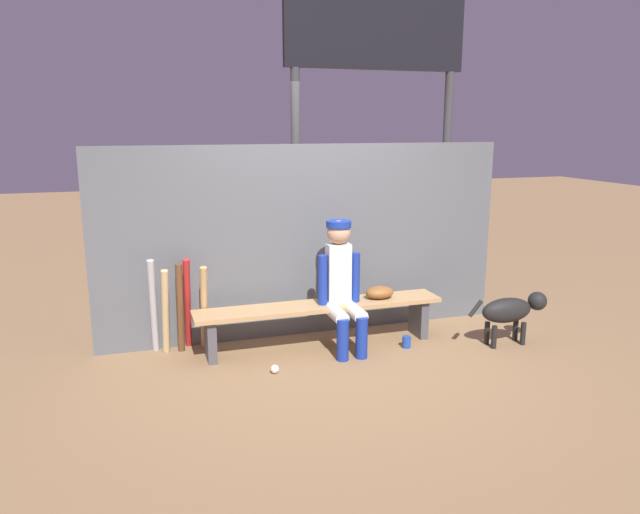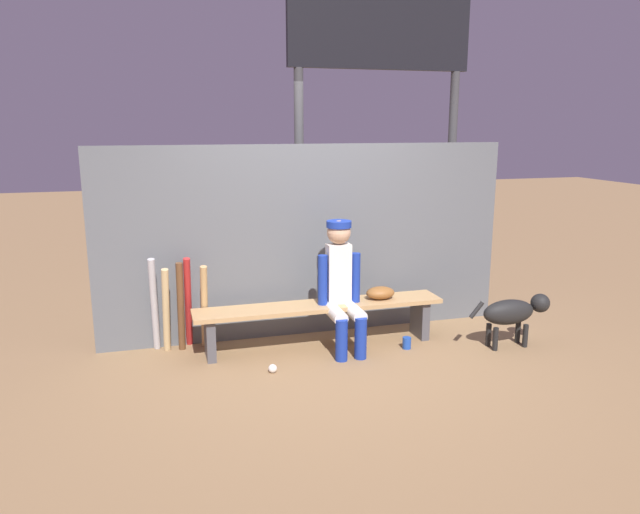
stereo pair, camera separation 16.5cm
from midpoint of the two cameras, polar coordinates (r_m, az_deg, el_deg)
name	(u,v)px [view 1 (the left image)]	position (r m, az deg, el deg)	size (l,w,h in m)	color
ground_plane	(320,346)	(5.72, -0.84, -8.56)	(30.00, 30.00, 0.00)	olive
chainlink_fence	(307,241)	(5.83, -2.03, 1.50)	(4.07, 0.03, 1.88)	#595E63
dugout_bench	(320,313)	(5.60, -0.85, -5.42)	(2.36, 0.36, 0.42)	tan
player_seated	(342,282)	(5.48, 1.26, -2.44)	(0.41, 0.55, 1.20)	silver
baseball_glove	(380,292)	(5.76, 4.91, -3.39)	(0.28, 0.20, 0.12)	brown
bat_wood_tan	(204,308)	(5.60, -11.89, -4.82)	(0.06, 0.06, 0.83)	tan
bat_aluminum_red	(187,304)	(5.66, -13.41, -4.36)	(0.06, 0.06, 0.90)	#B22323
bat_wood_dark	(180,308)	(5.61, -14.08, -4.78)	(0.06, 0.06, 0.84)	brown
bat_wood_natural	(165,312)	(5.59, -15.41, -5.09)	(0.06, 0.06, 0.82)	tan
bat_aluminum_silver	(153,306)	(5.64, -16.49, -4.56)	(0.06, 0.06, 0.90)	#B7B7BC
baseball	(275,369)	(5.14, -5.29, -10.65)	(0.07, 0.07, 0.07)	white
cup_on_ground	(406,342)	(5.72, 7.46, -8.08)	(0.08, 0.08, 0.11)	#1E47AD
cup_on_bench	(341,296)	(5.62, 1.19, -3.79)	(0.08, 0.08, 0.11)	red
scoreboard	(381,60)	(6.82, 5.11, 18.26)	(2.33, 0.27, 3.87)	#3F3F42
dog	(512,310)	(5.94, 17.13, -4.89)	(0.84, 0.20, 0.49)	black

